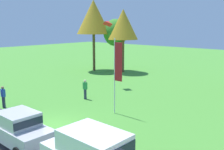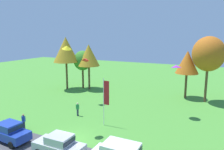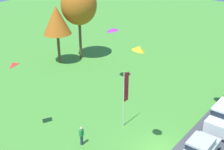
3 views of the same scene
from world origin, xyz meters
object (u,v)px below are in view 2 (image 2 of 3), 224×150
tree_lone_near (187,62)px  kite_delta_high_right (67,47)px  car_sedan_near_entrance (59,145)px  flag_banner (106,96)px  tree_far_right (66,50)px  kite_delta_low_drifter (176,66)px  car_sedan_mid_row (9,131)px  tree_far_left (89,55)px  person_beside_suv (24,121)px  tree_left_of_center (83,61)px  kite_diamond_trailing_tail (86,59)px  tree_center_back (208,54)px  person_on_lawn (78,109)px

tree_lone_near → kite_delta_high_right: size_ratio=8.17×
car_sedan_near_entrance → tree_lone_near: tree_lone_near is taller
flag_banner → tree_far_right: bearing=140.6°
flag_banner → kite_delta_low_drifter: 9.45m
car_sedan_mid_row → car_sedan_near_entrance: 6.01m
car_sedan_mid_row → tree_far_left: 21.88m
flag_banner → kite_delta_high_right: 6.75m
car_sedan_mid_row → tree_lone_near: tree_lone_near is taller
car_sedan_mid_row → person_beside_suv: (-0.94, 2.61, -0.16)m
tree_left_of_center → kite_delta_high_right: 19.60m
person_beside_suv → car_sedan_mid_row: bearing=-70.3°
car_sedan_near_entrance → person_beside_suv: 7.41m
car_sedan_near_entrance → kite_delta_high_right: kite_delta_high_right is taller
tree_left_of_center → kite_delta_high_right: (9.40, -16.82, 3.59)m
tree_far_left → tree_left_of_center: bearing=167.7°
tree_far_left → kite_delta_low_drifter: tree_far_left is taller
tree_far_left → tree_far_right: bearing=-156.4°
tree_left_of_center → tree_lone_near: 18.71m
tree_left_of_center → kite_diamond_trailing_tail: 9.49m
car_sedan_mid_row → tree_far_right: tree_far_right is taller
car_sedan_near_entrance → kite_diamond_trailing_tail: bearing=113.9°
tree_far_left → flag_banner: tree_far_left is taller
tree_far_left → tree_center_back: bearing=2.7°
tree_left_of_center → tree_center_back: size_ratio=0.72×
car_sedan_mid_row → tree_far_right: 21.65m
kite_delta_high_right → kite_diamond_trailing_tail: size_ratio=1.08×
person_on_lawn → tree_left_of_center: size_ratio=0.24×
tree_center_back → tree_lone_near: bearing=160.6°
tree_far_right → person_on_lawn: bearing=-47.5°
person_on_lawn → kite_diamond_trailing_tail: kite_diamond_trailing_tail is taller
tree_far_left → flag_banner: (10.51, -13.48, -2.92)m
car_sedan_mid_row → car_sedan_near_entrance: size_ratio=1.02×
person_beside_suv → tree_lone_near: tree_lone_near is taller
car_sedan_near_entrance → person_beside_suv: size_ratio=2.58×
tree_far_right → kite_delta_high_right: tree_far_right is taller
kite_delta_high_right → tree_far_right: bearing=128.2°
car_sedan_near_entrance → tree_center_back: 24.76m
tree_far_left → tree_center_back: (20.03, 0.93, 0.93)m
person_beside_suv → flag_banner: (7.47, 4.76, 2.56)m
tree_far_left → tree_lone_near: 17.14m
kite_delta_low_drifter → kite_diamond_trailing_tail: (-12.87, -0.14, 0.22)m
tree_far_right → tree_lone_near: 21.24m
car_sedan_near_entrance → person_on_lawn: car_sedan_near_entrance is taller
person_on_lawn → tree_far_left: 14.82m
tree_left_of_center → tree_far_left: 2.00m
tree_far_right → flag_banner: 18.99m
tree_far_left → flag_banner: 17.34m
person_beside_suv → tree_left_of_center: (-4.66, 18.59, 4.36)m
tree_far_left → car_sedan_mid_row: bearing=-79.2°
person_beside_suv → kite_delta_high_right: 9.43m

